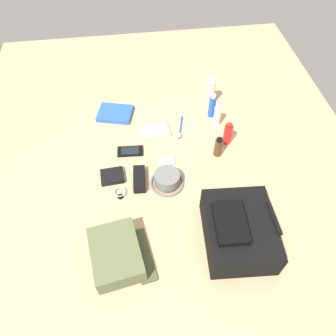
{
  "coord_description": "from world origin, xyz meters",
  "views": [
    {
      "loc": [
        0.96,
        -0.13,
        1.28
      ],
      "look_at": [
        0.0,
        0.0,
        0.04
      ],
      "focal_mm": 34.83,
      "sensor_mm": 36.0,
      "label": 1
    }
  ],
  "objects_px": {
    "cell_phone": "(130,151)",
    "wristwatch": "(120,193)",
    "bucket_hat": "(167,180)",
    "cologne_bottle": "(218,147)",
    "media_player": "(165,162)",
    "sunglasses_case": "(139,179)",
    "wallet": "(112,176)",
    "deodorant_spray": "(212,106)",
    "toothbrush": "(181,128)",
    "toothpaste_tube": "(217,115)",
    "lotion_bottle": "(211,91)",
    "paperback_novel": "(115,114)",
    "notepad": "(155,130)",
    "sunscreen_spray": "(228,134)",
    "backpack": "(239,230)",
    "toiletry_pouch": "(117,254)"
  },
  "relations": [
    {
      "from": "cell_phone",
      "to": "wristwatch",
      "type": "height_order",
      "value": "cell_phone"
    },
    {
      "from": "wristwatch",
      "to": "bucket_hat",
      "type": "bearing_deg",
      "value": 96.81
    },
    {
      "from": "cologne_bottle",
      "to": "wristwatch",
      "type": "bearing_deg",
      "value": -70.89
    },
    {
      "from": "media_player",
      "to": "sunglasses_case",
      "type": "relative_size",
      "value": 0.64
    },
    {
      "from": "wallet",
      "to": "sunglasses_case",
      "type": "xyz_separation_m",
      "value": [
        0.04,
        0.13,
        0.01
      ]
    },
    {
      "from": "cell_phone",
      "to": "media_player",
      "type": "xyz_separation_m",
      "value": [
        0.09,
        0.17,
        -0.0
      ]
    },
    {
      "from": "deodorant_spray",
      "to": "toothbrush",
      "type": "bearing_deg",
      "value": -65.87
    },
    {
      "from": "toothpaste_tube",
      "to": "lotion_bottle",
      "type": "bearing_deg",
      "value": 179.19
    },
    {
      "from": "paperback_novel",
      "to": "lotion_bottle",
      "type": "bearing_deg",
      "value": 93.56
    },
    {
      "from": "wallet",
      "to": "sunglasses_case",
      "type": "distance_m",
      "value": 0.14
    },
    {
      "from": "paperback_novel",
      "to": "cologne_bottle",
      "type": "bearing_deg",
      "value": 54.27
    },
    {
      "from": "wallet",
      "to": "paperback_novel",
      "type": "bearing_deg",
      "value": 172.42
    },
    {
      "from": "wallet",
      "to": "notepad",
      "type": "height_order",
      "value": "wallet"
    },
    {
      "from": "deodorant_spray",
      "to": "toothpaste_tube",
      "type": "bearing_deg",
      "value": 12.26
    },
    {
      "from": "sunscreen_spray",
      "to": "deodorant_spray",
      "type": "bearing_deg",
      "value": -170.55
    },
    {
      "from": "backpack",
      "to": "bucket_hat",
      "type": "height_order",
      "value": "backpack"
    },
    {
      "from": "paperback_novel",
      "to": "cell_phone",
      "type": "bearing_deg",
      "value": 12.79
    },
    {
      "from": "toiletry_pouch",
      "to": "sunscreen_spray",
      "type": "relative_size",
      "value": 2.11
    },
    {
      "from": "backpack",
      "to": "cologne_bottle",
      "type": "bearing_deg",
      "value": 176.41
    },
    {
      "from": "lotion_bottle",
      "to": "sunglasses_case",
      "type": "xyz_separation_m",
      "value": [
        0.52,
        -0.46,
        -0.06
      ]
    },
    {
      "from": "bucket_hat",
      "to": "paperback_novel",
      "type": "relative_size",
      "value": 0.75
    },
    {
      "from": "toiletry_pouch",
      "to": "wallet",
      "type": "distance_m",
      "value": 0.42
    },
    {
      "from": "toiletry_pouch",
      "to": "media_player",
      "type": "distance_m",
      "value": 0.54
    },
    {
      "from": "paperback_novel",
      "to": "notepad",
      "type": "height_order",
      "value": "paperback_novel"
    },
    {
      "from": "deodorant_spray",
      "to": "toothpaste_tube",
      "type": "relative_size",
      "value": 1.15
    },
    {
      "from": "toiletry_pouch",
      "to": "cell_phone",
      "type": "distance_m",
      "value": 0.58
    },
    {
      "from": "sunscreen_spray",
      "to": "media_player",
      "type": "distance_m",
      "value": 0.36
    },
    {
      "from": "toiletry_pouch",
      "to": "sunscreen_spray",
      "type": "height_order",
      "value": "sunscreen_spray"
    },
    {
      "from": "wristwatch",
      "to": "wallet",
      "type": "relative_size",
      "value": 0.65
    },
    {
      "from": "toiletry_pouch",
      "to": "wallet",
      "type": "xyz_separation_m",
      "value": [
        -0.42,
        -0.01,
        -0.03
      ]
    },
    {
      "from": "backpack",
      "to": "cell_phone",
      "type": "distance_m",
      "value": 0.69
    },
    {
      "from": "deodorant_spray",
      "to": "cell_phone",
      "type": "distance_m",
      "value": 0.52
    },
    {
      "from": "cell_phone",
      "to": "wristwatch",
      "type": "bearing_deg",
      "value": -14.16
    },
    {
      "from": "cologne_bottle",
      "to": "sunglasses_case",
      "type": "height_order",
      "value": "cologne_bottle"
    },
    {
      "from": "deodorant_spray",
      "to": "notepad",
      "type": "distance_m",
      "value": 0.34
    },
    {
      "from": "lotion_bottle",
      "to": "wristwatch",
      "type": "distance_m",
      "value": 0.8
    },
    {
      "from": "backpack",
      "to": "bucket_hat",
      "type": "xyz_separation_m",
      "value": [
        -0.32,
        -0.25,
        -0.04
      ]
    },
    {
      "from": "toiletry_pouch",
      "to": "toothpaste_tube",
      "type": "height_order",
      "value": "toothpaste_tube"
    },
    {
      "from": "paperback_novel",
      "to": "toothpaste_tube",
      "type": "bearing_deg",
      "value": 75.24
    },
    {
      "from": "toothpaste_tube",
      "to": "sunscreen_spray",
      "type": "relative_size",
      "value": 0.98
    },
    {
      "from": "backpack",
      "to": "media_player",
      "type": "xyz_separation_m",
      "value": [
        -0.45,
        -0.24,
        -0.07
      ]
    },
    {
      "from": "toiletry_pouch",
      "to": "wristwatch",
      "type": "xyz_separation_m",
      "value": [
        -0.32,
        0.02,
        -0.04
      ]
    },
    {
      "from": "bucket_hat",
      "to": "paperback_novel",
      "type": "xyz_separation_m",
      "value": [
        -0.52,
        -0.23,
        -0.02
      ]
    },
    {
      "from": "backpack",
      "to": "wallet",
      "type": "height_order",
      "value": "backpack"
    },
    {
      "from": "sunscreen_spray",
      "to": "toothbrush",
      "type": "height_order",
      "value": "sunscreen_spray"
    },
    {
      "from": "bucket_hat",
      "to": "toothbrush",
      "type": "height_order",
      "value": "bucket_hat"
    },
    {
      "from": "toothpaste_tube",
      "to": "sunglasses_case",
      "type": "distance_m",
      "value": 0.57
    },
    {
      "from": "cologne_bottle",
      "to": "toothpaste_tube",
      "type": "bearing_deg",
      "value": 168.35
    },
    {
      "from": "cologne_bottle",
      "to": "bucket_hat",
      "type": "bearing_deg",
      "value": -62.14
    },
    {
      "from": "wristwatch",
      "to": "backpack",
      "type": "bearing_deg",
      "value": 58.06
    }
  ]
}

